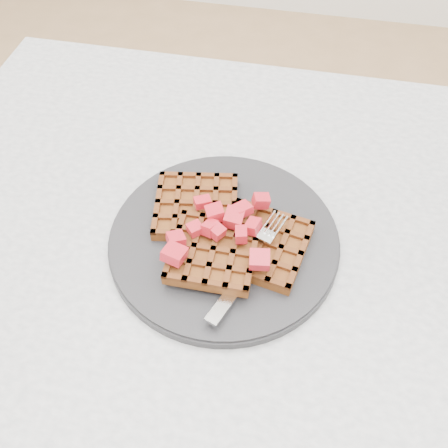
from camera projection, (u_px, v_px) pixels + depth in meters
name	position (u px, v px, depth m)	size (l,w,h in m)	color
ground	(274.00, 428.00, 1.23)	(4.00, 4.00, 0.00)	tan
table	(308.00, 297.00, 0.74)	(1.20, 0.80, 0.75)	silver
plate	(224.00, 239.00, 0.65)	(0.30, 0.30, 0.02)	black
waffles	(224.00, 233.00, 0.63)	(0.22, 0.19, 0.03)	brown
strawberry_pile	(224.00, 217.00, 0.61)	(0.15, 0.15, 0.02)	#A1000F
fork	(253.00, 263.00, 0.61)	(0.02, 0.18, 0.02)	silver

